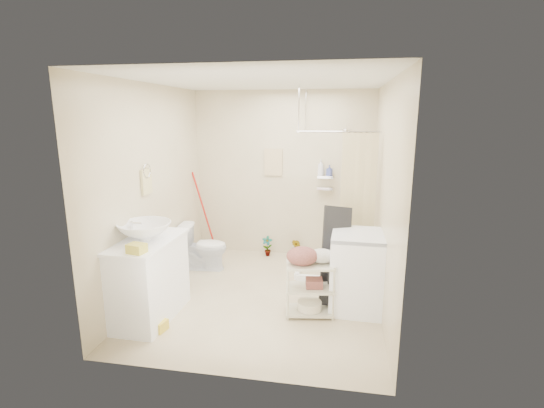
{
  "coord_description": "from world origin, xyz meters",
  "views": [
    {
      "loc": [
        0.89,
        -4.5,
        2.23
      ],
      "look_at": [
        0.06,
        0.25,
        1.13
      ],
      "focal_mm": 26.0,
      "sensor_mm": 36.0,
      "label": 1
    }
  ],
  "objects_px": {
    "laundry_rack": "(310,284)",
    "washing_machine": "(358,271)",
    "toilet": "(204,246)",
    "vanity": "(148,279)"
  },
  "relations": [
    {
      "from": "vanity",
      "to": "washing_machine",
      "type": "relative_size",
      "value": 1.12
    },
    {
      "from": "toilet",
      "to": "washing_machine",
      "type": "distance_m",
      "value": 2.35
    },
    {
      "from": "laundry_rack",
      "to": "washing_machine",
      "type": "bearing_deg",
      "value": 17.08
    },
    {
      "from": "washing_machine",
      "to": "laundry_rack",
      "type": "distance_m",
      "value": 0.6
    },
    {
      "from": "vanity",
      "to": "laundry_rack",
      "type": "bearing_deg",
      "value": 13.0
    },
    {
      "from": "vanity",
      "to": "toilet",
      "type": "bearing_deg",
      "value": 86.95
    },
    {
      "from": "toilet",
      "to": "vanity",
      "type": "bearing_deg",
      "value": 171.33
    },
    {
      "from": "vanity",
      "to": "toilet",
      "type": "relative_size",
      "value": 1.51
    },
    {
      "from": "washing_machine",
      "to": "vanity",
      "type": "bearing_deg",
      "value": -163.55
    },
    {
      "from": "toilet",
      "to": "laundry_rack",
      "type": "xyz_separation_m",
      "value": [
        1.64,
        -1.11,
        0.03
      ]
    }
  ]
}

